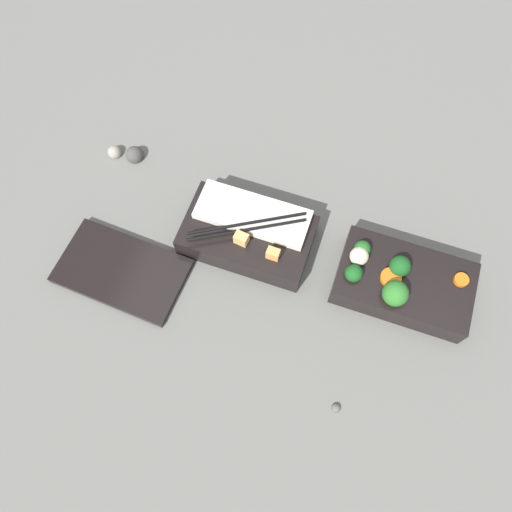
# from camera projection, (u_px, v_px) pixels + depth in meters

# --- Properties ---
(ground_plane) EXTENTS (3.00, 3.00, 0.00)m
(ground_plane) POSITION_uv_depth(u_px,v_px,m) (313.00, 267.00, 0.83)
(ground_plane) COLOR slate
(bento_tray_vegetable) EXTENTS (0.21, 0.12, 0.08)m
(bento_tray_vegetable) POSITION_uv_depth(u_px,v_px,m) (401.00, 282.00, 0.79)
(bento_tray_vegetable) COLOR black
(bento_tray_vegetable) RESTS_ON ground_plane
(bento_tray_rice) EXTENTS (0.21, 0.12, 0.07)m
(bento_tray_rice) POSITION_uv_depth(u_px,v_px,m) (248.00, 233.00, 0.82)
(bento_tray_rice) COLOR black
(bento_tray_rice) RESTS_ON ground_plane
(bento_lid) EXTENTS (0.21, 0.13, 0.01)m
(bento_lid) POSITION_uv_depth(u_px,v_px,m) (122.00, 271.00, 0.82)
(bento_lid) COLOR black
(bento_lid) RESTS_ON ground_plane
(pebble_0) EXTENTS (0.03, 0.03, 0.03)m
(pebble_0) POSITION_uv_depth(u_px,v_px,m) (135.00, 155.00, 0.91)
(pebble_0) COLOR #474442
(pebble_0) RESTS_ON ground_plane
(pebble_1) EXTENTS (0.01, 0.01, 0.01)m
(pebble_1) POSITION_uv_depth(u_px,v_px,m) (336.00, 408.00, 0.73)
(pebble_1) COLOR #595651
(pebble_1) RESTS_ON ground_plane
(pebble_2) EXTENTS (0.03, 0.03, 0.03)m
(pebble_2) POSITION_uv_depth(u_px,v_px,m) (115.00, 152.00, 0.91)
(pebble_2) COLOR gray
(pebble_2) RESTS_ON ground_plane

